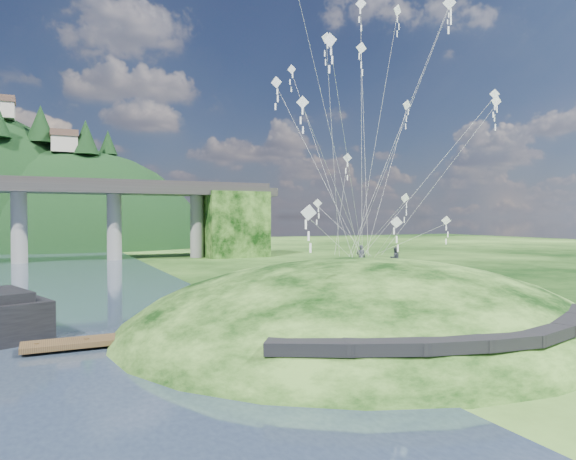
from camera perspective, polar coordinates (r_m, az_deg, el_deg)
name	(u,v)px	position (r m, az deg, el deg)	size (l,w,h in m)	color
ground	(271,347)	(32.33, -1.89, -12.83)	(320.00, 320.00, 0.00)	black
grass_hill	(362,349)	(38.13, 8.24, -12.95)	(36.00, 32.00, 13.00)	black
footpath	(484,334)	(28.16, 20.91, -10.72)	(22.29, 5.84, 0.83)	black
wooden_dock	(133,337)	(34.37, -16.85, -11.34)	(12.69, 2.01, 0.91)	#3D2C19
kite_flyers	(381,246)	(39.36, 10.34, -1.79)	(2.98, 2.13, 1.89)	#292C37
kite_swarm	(373,88)	(37.62, 9.38, 15.32)	(18.82, 13.07, 20.64)	white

